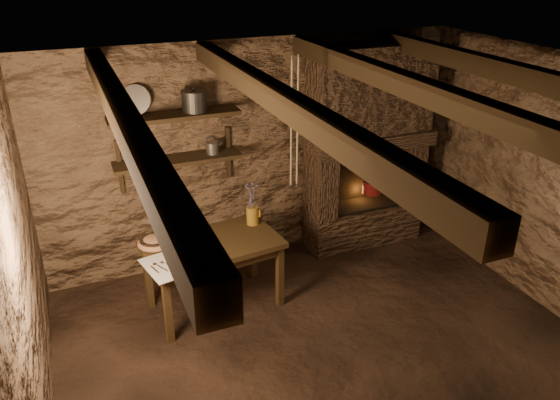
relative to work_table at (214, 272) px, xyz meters
name	(u,v)px	position (x,y,z in m)	size (l,w,h in m)	color
floor	(336,360)	(0.73, -1.14, -0.38)	(4.50, 4.50, 0.00)	black
back_wall	(254,153)	(0.73, 0.86, 0.82)	(4.50, 0.04, 2.40)	#483222
left_wall	(22,303)	(-1.52, -1.14, 0.82)	(0.04, 4.00, 2.40)	#483222
ceiling	(351,80)	(0.73, -1.14, 2.02)	(4.50, 4.00, 0.04)	black
beam_far_left	(123,118)	(-0.77, -1.14, 1.93)	(0.14, 3.95, 0.16)	black
beam_mid_left	(282,101)	(0.23, -1.14, 1.93)	(0.14, 3.95, 0.16)	black
beam_mid_right	(413,87)	(1.23, -1.14, 1.93)	(0.14, 3.95, 0.16)	black
beam_far_right	(522,75)	(2.23, -1.14, 1.93)	(0.14, 3.95, 0.16)	black
shelf_lower	(178,160)	(-0.12, 0.70, 0.92)	(1.25, 0.30, 0.04)	black
shelf_upper	(174,116)	(-0.12, 0.70, 1.37)	(1.25, 0.30, 0.04)	black
hearth	(367,143)	(1.98, 0.63, 0.84)	(1.43, 0.51, 2.30)	#3A281D
work_table	(214,272)	(0.00, 0.00, 0.00)	(1.32, 0.85, 0.71)	#372613
linen_cloth	(180,262)	(-0.36, -0.23, 0.33)	(0.58, 0.47, 0.01)	beige
pewter_cutlery_row	(180,262)	(-0.36, -0.25, 0.34)	(0.49, 0.19, 0.01)	gray
drinking_glasses	(179,251)	(-0.34, -0.12, 0.37)	(0.19, 0.06, 0.08)	white
stoneware_jug	(253,207)	(0.48, 0.21, 0.51)	(0.14, 0.14, 0.42)	#AC7921
wooden_bowl	(155,243)	(-0.51, 0.13, 0.37)	(0.32, 0.32, 0.11)	#976441
iron_stockpot	(194,102)	(0.09, 0.70, 1.48)	(0.24, 0.24, 0.18)	#33312D
tin_pan	(136,100)	(-0.44, 0.80, 1.53)	(0.28, 0.28, 0.04)	#9B9C96
small_kettle	(212,148)	(0.24, 0.70, 1.00)	(0.17, 0.13, 0.18)	#9B9C96
rusty_tin	(147,157)	(-0.41, 0.70, 0.99)	(0.10, 0.10, 0.10)	#511810
red_pot	(372,186)	(2.06, 0.58, 0.33)	(0.29, 0.29, 0.54)	maroon
hanging_ropes	(294,123)	(0.78, -0.09, 1.42)	(0.08, 0.08, 1.20)	#C2B289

